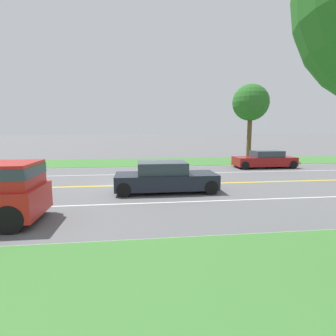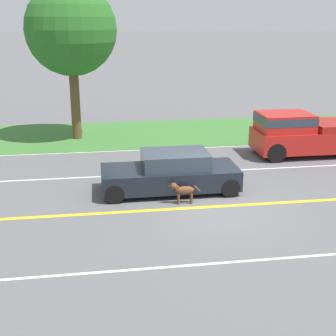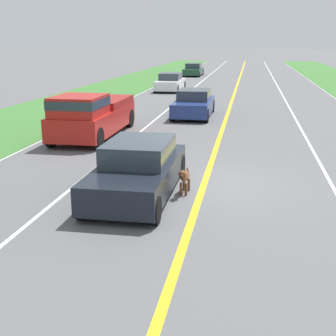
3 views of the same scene
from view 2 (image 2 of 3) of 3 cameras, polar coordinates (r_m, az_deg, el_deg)
ground_plane at (r=14.91m, az=5.55°, el=-4.72°), size 400.00×400.00×0.00m
centre_divider_line at (r=14.90m, az=5.55°, el=-4.71°), size 0.18×160.00×0.01m
lane_edge_line_right at (r=21.39m, az=1.04°, el=2.41°), size 0.14×160.00×0.01m
lane_dash_same_dir at (r=18.10m, az=2.89°, el=-0.51°), size 0.10×160.00×0.01m
lane_dash_oncoming at (r=11.88m, az=9.69°, el=-11.09°), size 0.10×160.00×0.01m
grass_verge_right at (r=24.26m, az=-0.14°, el=4.31°), size 6.00×160.00×0.03m
ego_car at (r=15.94m, az=0.36°, el=-0.63°), size 1.87×4.64×1.39m
dog at (r=14.93m, az=1.76°, el=-2.70°), size 0.23×1.06×0.74m
pickup_truck at (r=21.21m, az=17.44°, el=4.08°), size 2.06×5.77×1.86m
roadside_tree_right_near at (r=22.88m, az=-11.76°, el=16.14°), size 4.25×4.25×7.31m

